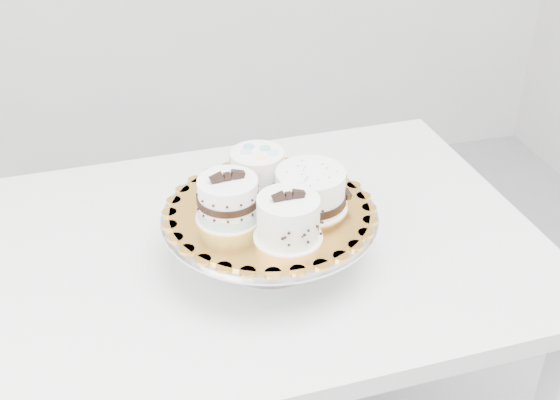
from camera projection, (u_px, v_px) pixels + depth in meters
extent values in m
cube|color=silver|center=(235.00, 253.00, 1.29)|extent=(1.14, 0.78, 0.04)
cube|color=silver|center=(396.00, 262.00, 1.88)|extent=(0.05, 0.05, 0.71)
cylinder|color=gray|center=(270.00, 256.00, 1.24)|extent=(0.17, 0.17, 0.01)
cylinder|color=gray|center=(270.00, 238.00, 1.22)|extent=(0.11, 0.11, 0.09)
cylinder|color=silver|center=(270.00, 214.00, 1.19)|extent=(0.36, 0.36, 0.01)
cylinder|color=silver|center=(270.00, 216.00, 1.20)|extent=(0.37, 0.37, 0.00)
cylinder|color=orange|center=(270.00, 210.00, 1.19)|extent=(0.43, 0.43, 0.01)
cylinder|color=white|center=(288.00, 236.00, 1.12)|extent=(0.11, 0.11, 0.00)
cylinder|color=white|center=(288.00, 218.00, 1.10)|extent=(0.10, 0.10, 0.07)
cylinder|color=white|center=(229.00, 216.00, 1.17)|extent=(0.11, 0.11, 0.00)
cylinder|color=white|center=(228.00, 198.00, 1.15)|extent=(0.11, 0.11, 0.07)
cylinder|color=#A7D3D4|center=(229.00, 211.00, 1.16)|extent=(0.10, 0.10, 0.02)
cylinder|color=black|center=(228.00, 198.00, 1.15)|extent=(0.10, 0.10, 0.01)
cylinder|color=white|center=(258.00, 186.00, 1.25)|extent=(0.11, 0.11, 0.00)
cylinder|color=white|center=(257.00, 169.00, 1.23)|extent=(0.12, 0.12, 0.07)
cylinder|color=white|center=(310.00, 205.00, 1.20)|extent=(0.13, 0.13, 0.00)
cylinder|color=white|center=(310.00, 188.00, 1.18)|extent=(0.14, 0.14, 0.06)
cylinder|color=black|center=(310.00, 198.00, 1.19)|extent=(0.12, 0.12, 0.01)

